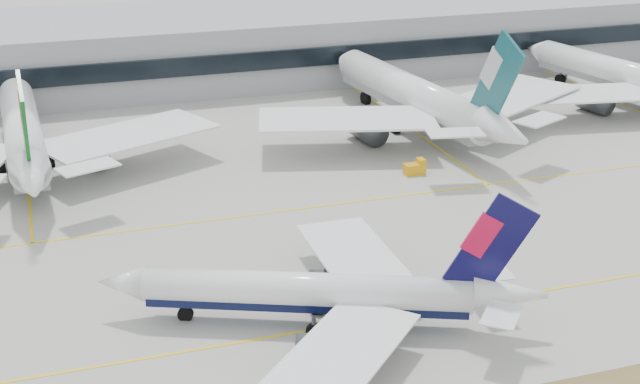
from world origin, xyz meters
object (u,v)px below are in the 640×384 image
object	(u,v)px
taxiing_airliner	(323,293)
widebody_china_air	(627,77)
widebody_eva	(23,136)
terminal	(207,45)
widebody_cathay	(418,99)

from	to	relation	value
taxiing_airliner	widebody_china_air	distance (m)	113.11
widebody_eva	terminal	bearing A→B (deg)	-40.09
terminal	widebody_china_air	bearing A→B (deg)	-32.78
widebody_eva	terminal	xyz separation A→B (m)	(42.51, 54.01, 1.22)
taxiing_airliner	terminal	world-z (taller)	taxiing_airliner
terminal	widebody_cathay	bearing A→B (deg)	-61.54
taxiing_airliner	widebody_eva	distance (m)	72.53
widebody_cathay	widebody_china_air	distance (m)	50.09
taxiing_airliner	widebody_china_air	bearing A→B (deg)	-120.20
taxiing_airliner	widebody_eva	size ratio (longest dim) A/B	0.75
widebody_cathay	widebody_china_air	world-z (taller)	widebody_cathay
widebody_cathay	widebody_china_air	bearing A→B (deg)	-92.64
widebody_cathay	terminal	bearing A→B (deg)	21.60
taxiing_airliner	widebody_cathay	bearing A→B (deg)	-99.36
taxiing_airliner	widebody_china_air	world-z (taller)	widebody_china_air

